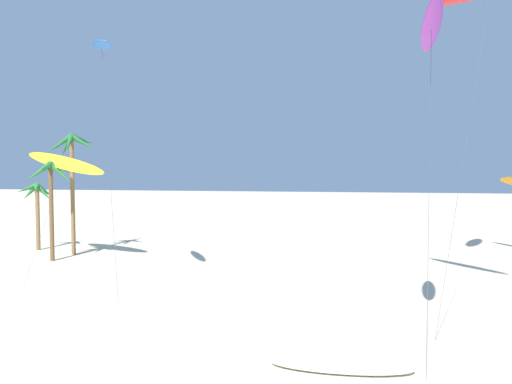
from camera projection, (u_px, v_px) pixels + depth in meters
The scene contains 7 objects.
palm_tree_0 at pixel (37, 196), 46.40m from camera, with size 3.39×3.82×6.52m.
palm_tree_1 at pixel (72, 157), 43.81m from camera, with size 4.41×4.95×11.09m.
palm_tree_2 at pixel (50, 179), 41.05m from camera, with size 4.10×4.62×8.53m.
flying_kite_0 at pixel (102, 45), 30.61m from camera, with size 3.84×5.05×16.46m.
flying_kite_3 at pixel (432, 26), 20.21m from camera, with size 1.91×5.79×14.83m.
flying_kite_5 at pixel (65, 163), 41.04m from camera, with size 8.63×10.00×9.77m.
grounded_kite_1 at pixel (341, 365), 19.36m from camera, with size 5.68×1.55×0.33m.
Camera 1 is at (1.57, 1.20, 8.18)m, focal length 33.95 mm.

